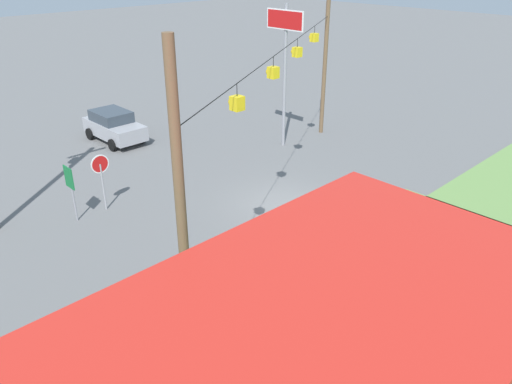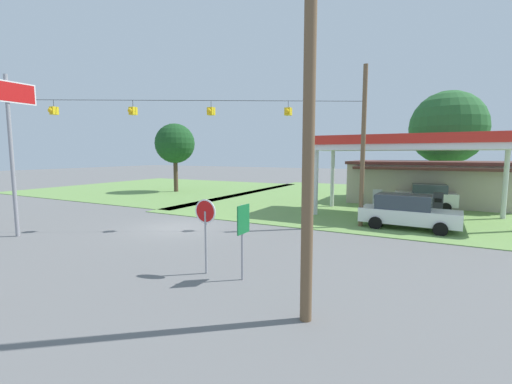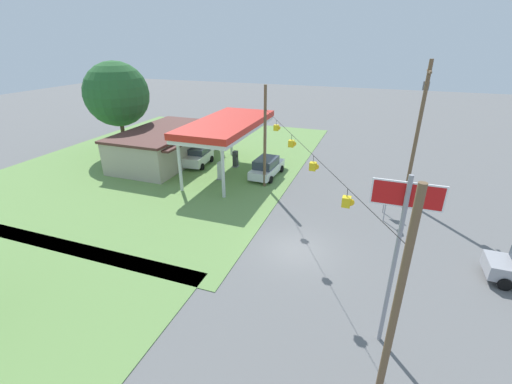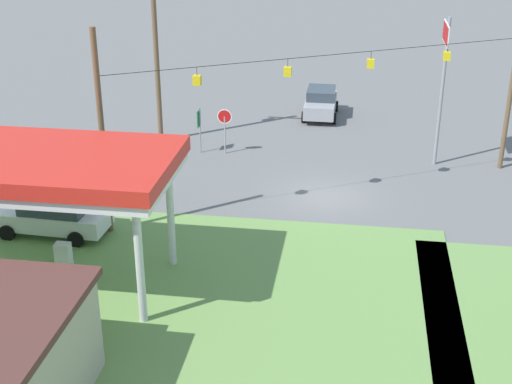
# 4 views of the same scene
# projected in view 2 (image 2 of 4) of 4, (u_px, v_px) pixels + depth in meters

# --- Properties ---
(ground_plane) EXTENTS (160.00, 160.00, 0.00)m
(ground_plane) POSITION_uv_depth(u_px,v_px,m) (175.00, 228.00, 18.49)
(ground_plane) COLOR slate
(grass_verge_station_corner) EXTENTS (36.00, 28.00, 0.04)m
(grass_verge_station_corner) POSITION_uv_depth(u_px,v_px,m) (441.00, 204.00, 27.43)
(grass_verge_station_corner) COLOR #6B934C
(grass_verge_station_corner) RESTS_ON ground
(grass_verge_opposite_corner) EXTENTS (24.00, 24.00, 0.04)m
(grass_verge_opposite_corner) POSITION_uv_depth(u_px,v_px,m) (162.00, 188.00, 40.00)
(grass_verge_opposite_corner) COLOR #6B934C
(grass_verge_opposite_corner) RESTS_ON ground
(gas_station_canopy) EXTENTS (12.02, 5.34, 5.11)m
(gas_station_canopy) POSITION_uv_depth(u_px,v_px,m) (409.00, 144.00, 21.17)
(gas_station_canopy) COLOR silver
(gas_station_canopy) RESTS_ON ground
(gas_station_store) EXTENTS (11.84, 7.22, 3.40)m
(gas_station_store) POSITION_uv_depth(u_px,v_px,m) (427.00, 182.00, 27.71)
(gas_station_store) COLOR #B2A893
(gas_station_store) RESTS_ON ground
(fuel_pump_near) EXTENTS (0.71, 0.56, 1.66)m
(fuel_pump_near) POSITION_uv_depth(u_px,v_px,m) (377.00, 203.00, 22.41)
(fuel_pump_near) COLOR gray
(fuel_pump_near) RESTS_ON ground
(fuel_pump_far) EXTENTS (0.71, 0.56, 1.66)m
(fuel_pump_far) POSITION_uv_depth(u_px,v_px,m) (438.00, 207.00, 20.77)
(fuel_pump_far) COLOR gray
(fuel_pump_far) RESTS_ON ground
(car_at_pumps_front) EXTENTS (4.99, 2.29, 1.85)m
(car_at_pumps_front) POSITION_uv_depth(u_px,v_px,m) (407.00, 211.00, 18.09)
(car_at_pumps_front) COLOR white
(car_at_pumps_front) RESTS_ON ground
(car_at_pumps_rear) EXTENTS (4.16, 2.38, 1.84)m
(car_at_pumps_rear) POSITION_uv_depth(u_px,v_px,m) (426.00, 196.00, 24.45)
(car_at_pumps_rear) COLOR white
(car_at_pumps_rear) RESTS_ON ground
(stop_sign_roadside) EXTENTS (0.80, 0.08, 2.50)m
(stop_sign_roadside) POSITION_uv_depth(u_px,v_px,m) (206.00, 220.00, 11.22)
(stop_sign_roadside) COLOR #99999E
(stop_sign_roadside) RESTS_ON ground
(stop_sign_overhead) EXTENTS (0.22, 2.48, 7.64)m
(stop_sign_overhead) POSITION_uv_depth(u_px,v_px,m) (10.00, 122.00, 15.97)
(stop_sign_overhead) COLOR gray
(stop_sign_overhead) RESTS_ON ground
(route_sign) EXTENTS (0.10, 0.70, 2.40)m
(route_sign) POSITION_uv_depth(u_px,v_px,m) (243.00, 227.00, 10.64)
(route_sign) COLOR gray
(route_sign) RESTS_ON ground
(utility_pole_main) EXTENTS (2.20, 0.44, 10.68)m
(utility_pole_main) POSITION_uv_depth(u_px,v_px,m) (312.00, 64.00, 7.54)
(utility_pole_main) COLOR brown
(utility_pole_main) RESTS_ON ground
(signal_span_gantry) EXTENTS (17.83, 10.24, 8.65)m
(signal_span_gantry) POSITION_uv_depth(u_px,v_px,m) (173.00, 140.00, 17.96)
(signal_span_gantry) COLOR brown
(signal_span_gantry) RESTS_ON ground
(tree_behind_station) EXTENTS (6.85, 6.85, 9.87)m
(tree_behind_station) POSITION_uv_depth(u_px,v_px,m) (448.00, 128.00, 32.19)
(tree_behind_station) COLOR #4C3828
(tree_behind_station) RESTS_ON ground
(tree_west_verge) EXTENTS (4.10, 4.10, 7.13)m
(tree_west_verge) POSITION_uv_depth(u_px,v_px,m) (175.00, 144.00, 35.55)
(tree_west_verge) COLOR #4C3828
(tree_west_verge) RESTS_ON ground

